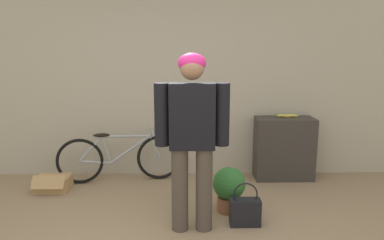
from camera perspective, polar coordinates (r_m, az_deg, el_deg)
name	(u,v)px	position (r m, az deg, el deg)	size (l,w,h in m)	color
wall_back	(171,83)	(5.20, -3.18, 5.64)	(8.00, 0.07, 2.60)	#B7AD99
side_shelf	(284,148)	(5.30, 13.85, -4.21)	(0.79, 0.37, 0.85)	#38332D
person	(192,131)	(3.57, 0.00, -1.76)	(0.71, 0.25, 1.75)	#4C4238
bicycle	(120,157)	(5.14, -10.90, -5.61)	(1.66, 0.46, 0.69)	black
banana	(287,116)	(5.26, 14.26, 0.64)	(0.31, 0.09, 0.04)	#EAD64C
handbag	(245,211)	(3.97, 8.09, -13.56)	(0.31, 0.15, 0.46)	black
cardboard_box	(53,183)	(5.15, -20.44, -9.01)	(0.42, 0.39, 0.24)	tan
potted_plant	(229,187)	(4.20, 5.67, -10.19)	(0.36, 0.36, 0.50)	brown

